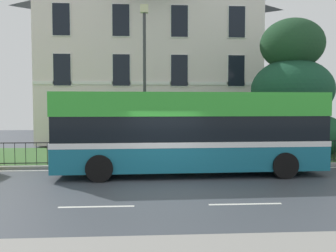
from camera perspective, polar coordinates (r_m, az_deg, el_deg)
The scene contains 7 objects.
ground_plane at distance 12.93m, azimuth -0.43°, elevation -8.72°, with size 60.00×56.00×0.18m.
georgian_townhouse at distance 28.01m, azimuth -2.95°, elevation 9.89°, with size 14.78×10.35×11.47m.
iron_verge_railing at distance 15.84m, azimuth -2.36°, elevation -4.15°, with size 17.29×0.04×0.97m.
evergreen_tree at distance 20.51m, azimuth 19.04°, elevation 3.38°, with size 5.62×5.62×7.46m.
single_decker_bus at distance 14.00m, azimuth 3.46°, elevation -0.88°, with size 10.26×2.81×3.15m.
street_lamp_post at distance 16.66m, azimuth -3.73°, elevation 8.39°, with size 0.36×0.24×7.08m.
litter_bin at distance 17.03m, azimuth 12.58°, elevation -3.45°, with size 0.50×0.50×1.15m.
Camera 1 is at (-0.70, -11.30, 2.69)m, focal length 38.65 mm.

